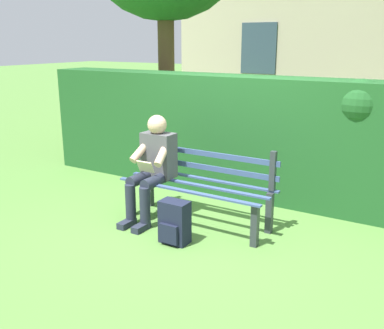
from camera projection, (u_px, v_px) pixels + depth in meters
ground at (197, 223)px, 5.06m from camera, size 60.00×60.00×0.00m
park_bench at (200, 185)px, 5.00m from camera, size 1.75×0.55×0.90m
person_seated at (153, 165)px, 5.06m from camera, size 0.44×0.73×1.20m
hedge_backdrop at (228, 132)px, 6.01m from camera, size 5.71×0.66×1.61m
backpack at (174, 223)px, 4.53m from camera, size 0.30×0.26×0.45m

